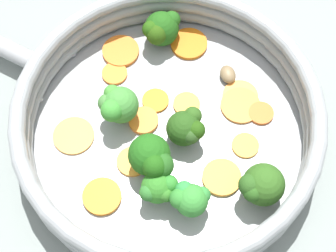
# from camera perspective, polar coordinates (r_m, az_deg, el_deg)

# --- Properties ---
(ground_plane) EXTENTS (4.00, 4.00, 0.00)m
(ground_plane) POSITION_cam_1_polar(r_m,az_deg,el_deg) (0.66, 0.00, -1.18)
(ground_plane) COLOR gray
(skillet) EXTENTS (0.33, 0.33, 0.02)m
(skillet) POSITION_cam_1_polar(r_m,az_deg,el_deg) (0.66, 0.00, -0.89)
(skillet) COLOR #939699
(skillet) RESTS_ON ground_plane
(skillet_rim_wall) EXTENTS (0.35, 0.35, 0.06)m
(skillet_rim_wall) POSITION_cam_1_polar(r_m,az_deg,el_deg) (0.62, 0.00, 0.53)
(skillet_rim_wall) COLOR gray
(skillet_rim_wall) RESTS_ON skillet
(skillet_rivet_left) EXTENTS (0.01, 0.01, 0.01)m
(skillet_rivet_left) POSITION_cam_1_polar(r_m,az_deg,el_deg) (0.71, -9.65, 7.26)
(skillet_rivet_left) COLOR #93919C
(skillet_rivet_left) RESTS_ON skillet
(skillet_rivet_right) EXTENTS (0.01, 0.01, 0.01)m
(skillet_rivet_right) POSITION_cam_1_polar(r_m,az_deg,el_deg) (0.68, -12.92, 2.71)
(skillet_rivet_right) COLOR #97979B
(skillet_rivet_right) RESTS_ON skillet
(carrot_slice_0) EXTENTS (0.05, 0.05, 0.01)m
(carrot_slice_0) POSITION_cam_1_polar(r_m,az_deg,el_deg) (0.65, -2.39, 0.77)
(carrot_slice_0) COLOR orange
(carrot_slice_0) RESTS_ON skillet
(carrot_slice_1) EXTENTS (0.07, 0.07, 0.00)m
(carrot_slice_1) POSITION_cam_1_polar(r_m,az_deg,el_deg) (0.67, 7.38, 2.07)
(carrot_slice_1) COLOR orange
(carrot_slice_1) RESTS_ON skillet
(carrot_slice_2) EXTENTS (0.04, 0.04, 0.00)m
(carrot_slice_2) POSITION_cam_1_polar(r_m,az_deg,el_deg) (0.67, -1.28, 2.60)
(carrot_slice_2) COLOR orange
(carrot_slice_2) RESTS_ON skillet
(carrot_slice_3) EXTENTS (0.05, 0.05, 0.00)m
(carrot_slice_3) POSITION_cam_1_polar(r_m,az_deg,el_deg) (0.63, -3.61, -3.61)
(carrot_slice_3) COLOR #F99C35
(carrot_slice_3) RESTS_ON skillet
(carrot_slice_4) EXTENTS (0.04, 0.04, 0.00)m
(carrot_slice_4) POSITION_cam_1_polar(r_m,az_deg,el_deg) (0.66, 1.90, 2.23)
(carrot_slice_4) COLOR orange
(carrot_slice_4) RESTS_ON skillet
(carrot_slice_5) EXTENTS (0.06, 0.06, 0.01)m
(carrot_slice_5) POSITION_cam_1_polar(r_m,az_deg,el_deg) (0.62, -6.72, -7.13)
(carrot_slice_5) COLOR orange
(carrot_slice_5) RESTS_ON skillet
(carrot_slice_6) EXTENTS (0.05, 0.05, 0.00)m
(carrot_slice_6) POSITION_cam_1_polar(r_m,az_deg,el_deg) (0.68, 7.35, 3.04)
(carrot_slice_6) COLOR #F6983B
(carrot_slice_6) RESTS_ON skillet
(carrot_slice_7) EXTENTS (0.06, 0.06, 0.00)m
(carrot_slice_7) POSITION_cam_1_polar(r_m,az_deg,el_deg) (0.65, -9.57, -0.98)
(carrot_slice_7) COLOR #F49940
(carrot_slice_7) RESTS_ON skillet
(carrot_slice_8) EXTENTS (0.04, 0.04, 0.00)m
(carrot_slice_8) POSITION_cam_1_polar(r_m,az_deg,el_deg) (0.69, -5.44, 5.32)
(carrot_slice_8) COLOR orange
(carrot_slice_8) RESTS_ON skillet
(carrot_slice_9) EXTENTS (0.05, 0.05, 0.01)m
(carrot_slice_9) POSITION_cam_1_polar(r_m,az_deg,el_deg) (0.63, 5.48, -5.22)
(carrot_slice_9) COLOR orange
(carrot_slice_9) RESTS_ON skillet
(carrot_slice_10) EXTENTS (0.03, 0.03, 0.00)m
(carrot_slice_10) POSITION_cam_1_polar(r_m,az_deg,el_deg) (0.67, 9.43, 1.29)
(carrot_slice_10) COLOR orange
(carrot_slice_10) RESTS_ON skillet
(carrot_slice_11) EXTENTS (0.06, 0.06, 0.01)m
(carrot_slice_11) POSITION_cam_1_polar(r_m,az_deg,el_deg) (0.70, -4.83, 7.58)
(carrot_slice_11) COLOR orange
(carrot_slice_11) RESTS_ON skillet
(carrot_slice_12) EXTENTS (0.06, 0.06, 0.01)m
(carrot_slice_12) POSITION_cam_1_polar(r_m,az_deg,el_deg) (0.71, 2.15, 8.35)
(carrot_slice_12) COLOR orange
(carrot_slice_12) RESTS_ON skillet
(carrot_slice_13) EXTENTS (0.04, 0.04, 0.00)m
(carrot_slice_13) POSITION_cam_1_polar(r_m,az_deg,el_deg) (0.65, 7.86, -1.98)
(carrot_slice_13) COLOR orange
(carrot_slice_13) RESTS_ON skillet
(broccoli_floret_0) EXTENTS (0.04, 0.04, 0.04)m
(broccoli_floret_0) POSITION_cam_1_polar(r_m,az_deg,el_deg) (0.59, -0.97, -6.32)
(broccoli_floret_0) COLOR #628A4B
(broccoli_floret_0) RESTS_ON skillet
(broccoli_floret_1) EXTENTS (0.05, 0.05, 0.06)m
(broccoli_floret_1) POSITION_cam_1_polar(r_m,az_deg,el_deg) (0.60, -1.50, -3.41)
(broccoli_floret_1) COLOR #699345
(broccoli_floret_1) RESTS_ON skillet
(broccoli_floret_2) EXTENTS (0.04, 0.04, 0.05)m
(broccoli_floret_2) POSITION_cam_1_polar(r_m,az_deg,el_deg) (0.59, 2.23, -7.40)
(broccoli_floret_2) COLOR #639052
(broccoli_floret_2) RESTS_ON skillet
(broccoli_floret_3) EXTENTS (0.05, 0.05, 0.05)m
(broccoli_floret_3) POSITION_cam_1_polar(r_m,az_deg,el_deg) (0.60, 9.42, -5.98)
(broccoli_floret_3) COLOR #6F9D5D
(broccoli_floret_3) RESTS_ON skillet
(broccoli_floret_4) EXTENTS (0.05, 0.04, 0.05)m
(broccoli_floret_4) POSITION_cam_1_polar(r_m,az_deg,el_deg) (0.69, -0.73, 9.84)
(broccoli_floret_4) COLOR #658652
(broccoli_floret_4) RESTS_ON skillet
(broccoli_floret_5) EXTENTS (0.04, 0.04, 0.04)m
(broccoli_floret_5) POSITION_cam_1_polar(r_m,az_deg,el_deg) (0.62, 1.95, -0.11)
(broccoli_floret_5) COLOR #66984B
(broccoli_floret_5) RESTS_ON skillet
(broccoli_floret_6) EXTENTS (0.05, 0.04, 0.05)m
(broccoli_floret_6) POSITION_cam_1_polar(r_m,az_deg,el_deg) (0.63, -5.15, 2.13)
(broccoli_floret_6) COLOR #5E954E
(broccoli_floret_6) RESTS_ON skillet
(mushroom_piece_0) EXTENTS (0.03, 0.03, 0.01)m
(mushroom_piece_0) POSITION_cam_1_polar(r_m,az_deg,el_deg) (0.68, 6.10, 5.24)
(mushroom_piece_0) COLOR olive
(mushroom_piece_0) RESTS_ON skillet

